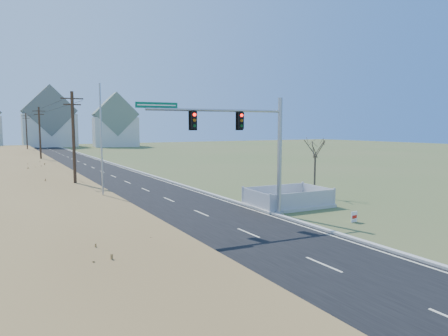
% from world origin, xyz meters
% --- Properties ---
extents(ground, '(260.00, 260.00, 0.00)m').
position_xyz_m(ground, '(0.00, 0.00, 0.00)').
color(ground, '#485C2C').
rests_on(ground, ground).
extents(road, '(8.00, 180.00, 0.06)m').
position_xyz_m(road, '(0.00, 50.00, 0.03)').
color(road, black).
rests_on(road, ground).
extents(curb, '(0.30, 180.00, 0.18)m').
position_xyz_m(curb, '(4.15, 50.00, 0.09)').
color(curb, '#B2AFA8').
rests_on(curb, ground).
extents(utility_pole_near, '(1.80, 0.26, 9.00)m').
position_xyz_m(utility_pole_near, '(-6.50, 15.00, 4.68)').
color(utility_pole_near, '#422D1E').
rests_on(utility_pole_near, ground).
extents(utility_pole_mid, '(1.80, 0.26, 9.00)m').
position_xyz_m(utility_pole_mid, '(-6.50, 45.00, 4.68)').
color(utility_pole_mid, '#422D1E').
rests_on(utility_pole_mid, ground).
extents(utility_pole_far, '(1.80, 0.26, 9.00)m').
position_xyz_m(utility_pole_far, '(-6.50, 75.00, 4.68)').
color(utility_pole_far, '#422D1E').
rests_on(utility_pole_far, ground).
extents(condo_n, '(15.27, 10.20, 18.54)m').
position_xyz_m(condo_n, '(2.00, 112.00, 7.61)').
color(condo_n, silver).
rests_on(condo_n, ground).
extents(condo_ne, '(14.12, 10.51, 16.52)m').
position_xyz_m(condo_ne, '(20.00, 104.00, 6.84)').
color(condo_ne, silver).
rests_on(condo_ne, ground).
extents(traffic_signal_mast, '(10.00, 1.29, 7.99)m').
position_xyz_m(traffic_signal_mast, '(2.59, 1.25, 4.83)').
color(traffic_signal_mast, '#9EA0A5').
rests_on(traffic_signal_mast, ground).
extents(fence_enclosure, '(6.24, 4.44, 1.37)m').
position_xyz_m(fence_enclosure, '(7.00, 3.21, 0.28)').
color(fence_enclosure, '#B7B5AD').
rests_on(fence_enclosure, ground).
extents(open_sign, '(0.55, 0.10, 0.68)m').
position_xyz_m(open_sign, '(7.36, -3.00, 0.36)').
color(open_sign, white).
rests_on(open_sign, ground).
extents(flagpole, '(0.41, 0.41, 9.01)m').
position_xyz_m(flagpole, '(-5.86, 7.61, 3.60)').
color(flagpole, '#B7B5AD').
rests_on(flagpole, ground).
extents(bare_tree, '(2.03, 2.03, 5.39)m').
position_xyz_m(bare_tree, '(11.66, 5.38, 4.35)').
color(bare_tree, '#4C3F33').
rests_on(bare_tree, ground).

